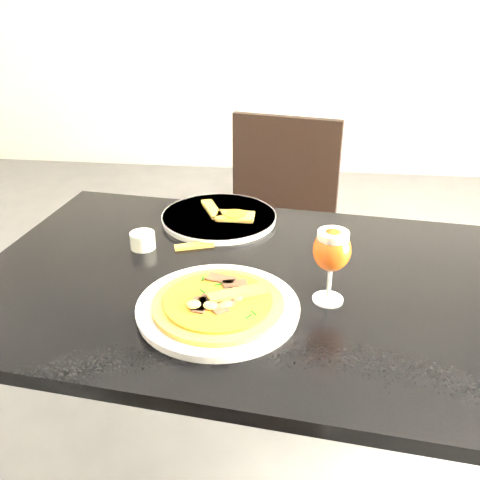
# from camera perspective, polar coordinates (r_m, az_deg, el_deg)

# --- Properties ---
(dining_table) EXTENTS (1.28, 0.92, 0.75)m
(dining_table) POSITION_cam_1_polar(r_m,az_deg,el_deg) (1.25, 0.33, -7.48)
(dining_table) COLOR black
(dining_table) RESTS_ON ground
(chair_far) EXTENTS (0.49, 0.49, 0.90)m
(chair_far) POSITION_cam_1_polar(r_m,az_deg,el_deg) (1.96, 3.73, 0.60)
(chair_far) COLOR black
(chair_far) RESTS_ON ground
(plate_main) EXTENTS (0.40, 0.40, 0.02)m
(plate_main) POSITION_cam_1_polar(r_m,az_deg,el_deg) (1.08, -2.35, -7.25)
(plate_main) COLOR silver
(plate_main) RESTS_ON dining_table
(pizza) EXTENTS (0.26, 0.26, 0.03)m
(pizza) POSITION_cam_1_polar(r_m,az_deg,el_deg) (1.06, -2.30, -6.70)
(pizza) COLOR olive
(pizza) RESTS_ON plate_main
(plate_second) EXTENTS (0.42, 0.42, 0.02)m
(plate_second) POSITION_cam_1_polar(r_m,az_deg,el_deg) (1.46, -2.26, 2.40)
(plate_second) COLOR silver
(plate_second) RESTS_ON dining_table
(crust_scraps) EXTENTS (0.16, 0.13, 0.01)m
(crust_scraps) POSITION_cam_1_polar(r_m,az_deg,el_deg) (1.45, -1.36, 2.84)
(crust_scraps) COLOR olive
(crust_scraps) RESTS_ON plate_second
(loose_crust) EXTENTS (0.10, 0.05, 0.01)m
(loose_crust) POSITION_cam_1_polar(r_m,az_deg,el_deg) (1.32, -4.89, -0.62)
(loose_crust) COLOR olive
(loose_crust) RESTS_ON dining_table
(sauce_cup) EXTENTS (0.06, 0.06, 0.04)m
(sauce_cup) POSITION_cam_1_polar(r_m,az_deg,el_deg) (1.33, -10.34, 0.03)
(sauce_cup) COLOR silver
(sauce_cup) RESTS_ON dining_table
(beer_glass) EXTENTS (0.08, 0.08, 0.16)m
(beer_glass) POSITION_cam_1_polar(r_m,az_deg,el_deg) (1.07, 9.78, -1.13)
(beer_glass) COLOR silver
(beer_glass) RESTS_ON dining_table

